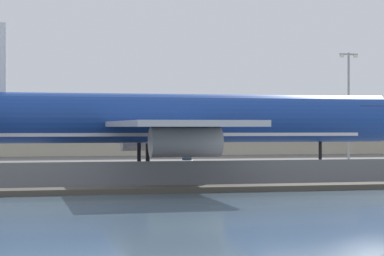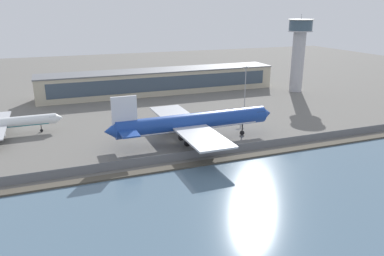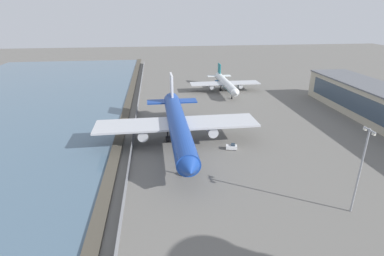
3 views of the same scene
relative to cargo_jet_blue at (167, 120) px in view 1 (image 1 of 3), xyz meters
The scene contains 7 objects.
ground_plane 9.06m from the cargo_jet_blue, 157.29° to the left, with size 500.00×500.00×0.00m, color #66635E.
shoreline_seawall 20.00m from the cargo_jet_blue, 107.76° to the right, with size 320.00×3.00×0.50m.
perimeter_fence 15.67m from the cargo_jet_blue, 113.10° to the right, with size 280.00×0.10×2.55m.
cargo_jet_blue is the anchor object (origin of this frame).
baggage_tug 17.25m from the cargo_jet_blue, 69.96° to the left, with size 2.26×3.47×1.80m.
terminal_building 75.40m from the cargo_jet_blue, 81.60° to the left, with size 119.85×17.13×11.86m.
apron_light_mast_apron_west 48.98m from the cargo_jet_blue, 41.31° to the left, with size 3.20×0.40×18.11m.
Camera 1 is at (-9.80, -85.51, 5.77)m, focal length 70.00 mm.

